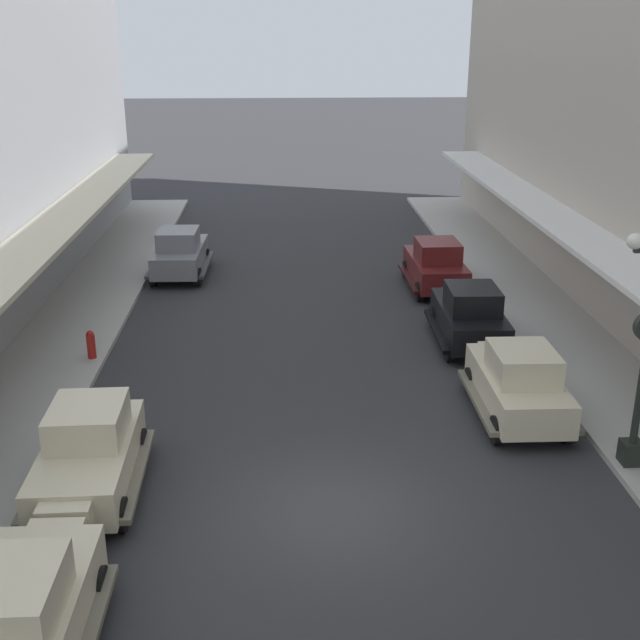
% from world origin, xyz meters
% --- Properties ---
extents(ground_plane, '(200.00, 200.00, 0.00)m').
position_xyz_m(ground_plane, '(0.00, 0.00, 0.00)').
color(ground_plane, '#2D2D30').
extents(parked_car_0, '(2.24, 4.30, 1.84)m').
position_xyz_m(parked_car_0, '(-4.81, 16.18, 0.94)').
color(parked_car_0, slate).
rests_on(parked_car_0, ground).
extents(parked_car_1, '(2.14, 4.26, 1.84)m').
position_xyz_m(parked_car_1, '(-4.85, -3.89, 0.94)').
color(parked_car_1, beige).
rests_on(parked_car_1, ground).
extents(parked_car_2, '(2.23, 4.29, 1.84)m').
position_xyz_m(parked_car_2, '(4.58, 8.64, 0.94)').
color(parked_car_2, black).
rests_on(parked_car_2, ground).
extents(parked_car_3, '(2.17, 4.27, 1.84)m').
position_xyz_m(parked_car_3, '(4.66, 3.85, 0.94)').
color(parked_car_3, beige).
rests_on(parked_car_3, ground).
extents(parked_car_4, '(2.19, 4.28, 1.84)m').
position_xyz_m(parked_car_4, '(4.57, 14.02, 0.94)').
color(parked_car_4, '#591919').
rests_on(parked_car_4, ground).
extents(parked_car_5, '(2.21, 4.29, 1.84)m').
position_xyz_m(parked_car_5, '(-4.90, 0.93, 0.94)').
color(parked_car_5, beige).
rests_on(parked_car_5, ground).
extents(fire_hydrant, '(0.24, 0.24, 0.82)m').
position_xyz_m(fire_hydrant, '(-6.35, 7.74, 0.56)').
color(fire_hydrant, '#B21E19').
rests_on(fire_hydrant, sidewalk_left).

